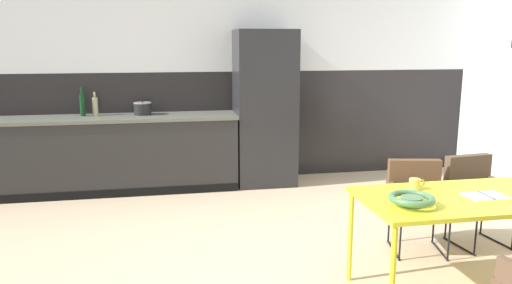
{
  "coord_description": "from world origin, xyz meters",
  "views": [
    {
      "loc": [
        -0.91,
        -3.17,
        1.78
      ],
      "look_at": [
        -0.13,
        0.94,
        0.94
      ],
      "focal_mm": 34.71,
      "sensor_mm": 36.0,
      "label": 1
    }
  ],
  "objects_px": {
    "fruit_bowl": "(412,199)",
    "bottle_wine_green": "(95,106)",
    "dining_table": "(493,200)",
    "bottle_oil_tall": "(82,104)",
    "open_book": "(486,196)",
    "mug_dark_espresso": "(415,184)",
    "cooking_pot": "(143,108)",
    "refrigerator_column": "(265,108)",
    "pendant_lamp_over_table_near": "(510,66)",
    "armchair_corner_seat": "(417,194)",
    "armchair_head_of_table": "(476,189)"
  },
  "relations": [
    {
      "from": "armchair_head_of_table",
      "to": "mug_dark_espresso",
      "type": "relative_size",
      "value": 6.44
    },
    {
      "from": "refrigerator_column",
      "to": "cooking_pot",
      "type": "relative_size",
      "value": 9.13
    },
    {
      "from": "open_book",
      "to": "bottle_wine_green",
      "type": "distance_m",
      "value": 4.43
    },
    {
      "from": "mug_dark_espresso",
      "to": "bottle_wine_green",
      "type": "relative_size",
      "value": 0.43
    },
    {
      "from": "refrigerator_column",
      "to": "armchair_corner_seat",
      "type": "bearing_deg",
      "value": -69.03
    },
    {
      "from": "dining_table",
      "to": "bottle_wine_green",
      "type": "height_order",
      "value": "bottle_wine_green"
    },
    {
      "from": "dining_table",
      "to": "bottle_oil_tall",
      "type": "bearing_deg",
      "value": 134.97
    },
    {
      "from": "refrigerator_column",
      "to": "bottle_wine_green",
      "type": "distance_m",
      "value": 2.07
    },
    {
      "from": "open_book",
      "to": "bottle_wine_green",
      "type": "relative_size",
      "value": 0.94
    },
    {
      "from": "refrigerator_column",
      "to": "bottle_oil_tall",
      "type": "bearing_deg",
      "value": 177.34
    },
    {
      "from": "bottle_wine_green",
      "to": "cooking_pot",
      "type": "bearing_deg",
      "value": -4.48
    },
    {
      "from": "armchair_corner_seat",
      "to": "pendant_lamp_over_table_near",
      "type": "distance_m",
      "value": 1.42
    },
    {
      "from": "open_book",
      "to": "mug_dark_espresso",
      "type": "height_order",
      "value": "mug_dark_espresso"
    },
    {
      "from": "armchair_head_of_table",
      "to": "open_book",
      "type": "distance_m",
      "value": 1.09
    },
    {
      "from": "armchair_corner_seat",
      "to": "bottle_wine_green",
      "type": "height_order",
      "value": "bottle_wine_green"
    },
    {
      "from": "fruit_bowl",
      "to": "bottle_wine_green",
      "type": "height_order",
      "value": "bottle_wine_green"
    },
    {
      "from": "refrigerator_column",
      "to": "pendant_lamp_over_table_near",
      "type": "distance_m",
      "value": 3.36
    },
    {
      "from": "dining_table",
      "to": "bottle_wine_green",
      "type": "distance_m",
      "value": 4.47
    },
    {
      "from": "mug_dark_espresso",
      "to": "pendant_lamp_over_table_near",
      "type": "bearing_deg",
      "value": -26.12
    },
    {
      "from": "refrigerator_column",
      "to": "fruit_bowl",
      "type": "xyz_separation_m",
      "value": [
        0.31,
        -3.23,
        -0.19
      ]
    },
    {
      "from": "cooking_pot",
      "to": "bottle_wine_green",
      "type": "xyz_separation_m",
      "value": [
        -0.56,
        0.04,
        0.04
      ]
    },
    {
      "from": "cooking_pot",
      "to": "bottle_oil_tall",
      "type": "distance_m",
      "value": 0.71
    },
    {
      "from": "refrigerator_column",
      "to": "pendant_lamp_over_table_near",
      "type": "bearing_deg",
      "value": -72.34
    },
    {
      "from": "refrigerator_column",
      "to": "mug_dark_espresso",
      "type": "height_order",
      "value": "refrigerator_column"
    },
    {
      "from": "armchair_head_of_table",
      "to": "refrigerator_column",
      "type": "bearing_deg",
      "value": -63.44
    },
    {
      "from": "pendant_lamp_over_table_near",
      "to": "dining_table",
      "type": "bearing_deg",
      "value": 90.0
    },
    {
      "from": "mug_dark_espresso",
      "to": "dining_table",
      "type": "bearing_deg",
      "value": -23.23
    },
    {
      "from": "dining_table",
      "to": "open_book",
      "type": "relative_size",
      "value": 7.12
    },
    {
      "from": "fruit_bowl",
      "to": "bottle_wine_green",
      "type": "bearing_deg",
      "value": 125.25
    },
    {
      "from": "open_book",
      "to": "mug_dark_espresso",
      "type": "relative_size",
      "value": 2.21
    },
    {
      "from": "mug_dark_espresso",
      "to": "bottle_oil_tall",
      "type": "height_order",
      "value": "bottle_oil_tall"
    },
    {
      "from": "dining_table",
      "to": "pendant_lamp_over_table_near",
      "type": "bearing_deg",
      "value": -90.0
    },
    {
      "from": "refrigerator_column",
      "to": "cooking_pot",
      "type": "bearing_deg",
      "value": 176.95
    },
    {
      "from": "bottle_wine_green",
      "to": "pendant_lamp_over_table_near",
      "type": "distance_m",
      "value": 4.52
    },
    {
      "from": "dining_table",
      "to": "armchair_head_of_table",
      "type": "bearing_deg",
      "value": 61.37
    },
    {
      "from": "armchair_head_of_table",
      "to": "open_book",
      "type": "bearing_deg",
      "value": 51.44
    },
    {
      "from": "mug_dark_espresso",
      "to": "pendant_lamp_over_table_near",
      "type": "relative_size",
      "value": 0.09
    },
    {
      "from": "dining_table",
      "to": "bottle_oil_tall",
      "type": "height_order",
      "value": "bottle_oil_tall"
    },
    {
      "from": "mug_dark_espresso",
      "to": "bottle_wine_green",
      "type": "height_order",
      "value": "bottle_wine_green"
    },
    {
      "from": "armchair_corner_seat",
      "to": "refrigerator_column",
      "type": "bearing_deg",
      "value": -57.16
    },
    {
      "from": "armchair_corner_seat",
      "to": "pendant_lamp_over_table_near",
      "type": "bearing_deg",
      "value": 110.01
    },
    {
      "from": "bottle_wine_green",
      "to": "armchair_corner_seat",
      "type": "bearing_deg",
      "value": -39.34
    },
    {
      "from": "fruit_bowl",
      "to": "open_book",
      "type": "height_order",
      "value": "fruit_bowl"
    },
    {
      "from": "mug_dark_espresso",
      "to": "bottle_oil_tall",
      "type": "relative_size",
      "value": 0.35
    },
    {
      "from": "armchair_corner_seat",
      "to": "cooking_pot",
      "type": "relative_size",
      "value": 3.62
    },
    {
      "from": "bottle_oil_tall",
      "to": "pendant_lamp_over_table_near",
      "type": "distance_m",
      "value": 4.6
    },
    {
      "from": "armchair_corner_seat",
      "to": "open_book",
      "type": "distance_m",
      "value": 0.9
    },
    {
      "from": "armchair_corner_seat",
      "to": "fruit_bowl",
      "type": "distance_m",
      "value": 1.14
    },
    {
      "from": "fruit_bowl",
      "to": "bottle_wine_green",
      "type": "distance_m",
      "value": 4.12
    },
    {
      "from": "open_book",
      "to": "mug_dark_espresso",
      "type": "bearing_deg",
      "value": 147.46
    }
  ]
}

